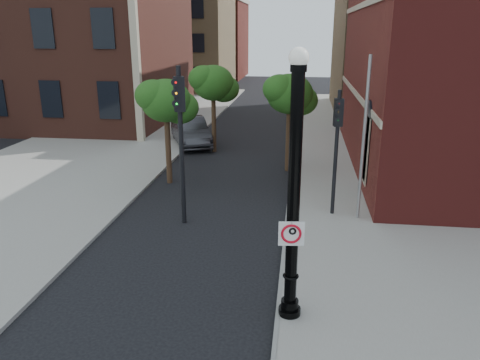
# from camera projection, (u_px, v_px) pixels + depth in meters

# --- Properties ---
(ground) EXTENTS (120.00, 120.00, 0.00)m
(ground) POSITION_uv_depth(u_px,v_px,m) (190.00, 316.00, 11.00)
(ground) COLOR black
(ground) RESTS_ON ground
(sidewalk_right) EXTENTS (8.00, 60.00, 0.12)m
(sidewalk_right) POSITION_uv_depth(u_px,v_px,m) (384.00, 189.00, 19.67)
(sidewalk_right) COLOR gray
(sidewalk_right) RESTS_ON ground
(sidewalk_left) EXTENTS (10.00, 50.00, 0.12)m
(sidewalk_left) POSITION_uv_depth(u_px,v_px,m) (116.00, 137.00, 29.10)
(sidewalk_left) COLOR gray
(sidewalk_left) RESTS_ON ground
(curb_edge) EXTENTS (0.10, 60.00, 0.14)m
(curb_edge) POSITION_uv_depth(u_px,v_px,m) (290.00, 184.00, 20.16)
(curb_edge) COLOR gray
(curb_edge) RESTS_ON ground
(bg_building_tan_a) EXTENTS (12.00, 12.00, 12.00)m
(bg_building_tan_a) POSITION_uv_depth(u_px,v_px,m) (175.00, 34.00, 52.20)
(bg_building_tan_a) COLOR #967A52
(bg_building_tan_a) RESTS_ON ground
(bg_building_red) EXTENTS (12.00, 12.00, 10.00)m
(bg_building_red) POSITION_uv_depth(u_px,v_px,m) (201.00, 41.00, 65.72)
(bg_building_red) COLOR #602316
(bg_building_red) RESTS_ON ground
(lamppost) EXTENTS (0.52, 0.52, 6.11)m
(lamppost) POSITION_uv_depth(u_px,v_px,m) (293.00, 205.00, 10.06)
(lamppost) COLOR black
(lamppost) RESTS_ON ground
(no_parking_sign) EXTENTS (0.56, 0.11, 0.56)m
(no_parking_sign) POSITION_uv_depth(u_px,v_px,m) (291.00, 233.00, 10.10)
(no_parking_sign) COLOR white
(no_parking_sign) RESTS_ON ground
(parked_car) EXTENTS (3.46, 5.12, 1.60)m
(parked_car) POSITION_uv_depth(u_px,v_px,m) (190.00, 131.00, 27.21)
(parked_car) COLOR #323137
(parked_car) RESTS_ON ground
(traffic_signal_left) EXTENTS (0.43, 0.47, 5.35)m
(traffic_signal_left) POSITION_uv_depth(u_px,v_px,m) (180.00, 120.00, 15.25)
(traffic_signal_left) COLOR black
(traffic_signal_left) RESTS_ON ground
(traffic_signal_right) EXTENTS (0.33, 0.39, 4.53)m
(traffic_signal_right) POSITION_uv_depth(u_px,v_px,m) (337.00, 133.00, 15.96)
(traffic_signal_right) COLOR black
(traffic_signal_right) RESTS_ON ground
(utility_pole) EXTENTS (0.11, 0.11, 5.69)m
(utility_pole) POSITION_uv_depth(u_px,v_px,m) (363.00, 142.00, 15.65)
(utility_pole) COLOR #999999
(utility_pole) RESTS_ON ground
(street_tree_a) EXTENTS (2.50, 2.26, 4.51)m
(street_tree_a) POSITION_uv_depth(u_px,v_px,m) (167.00, 102.00, 19.57)
(street_tree_a) COLOR #2F2113
(street_tree_a) RESTS_ON ground
(street_tree_b) EXTENTS (2.60, 2.35, 4.69)m
(street_tree_b) POSITION_uv_depth(u_px,v_px,m) (214.00, 84.00, 24.84)
(street_tree_b) COLOR #2F2113
(street_tree_b) RESTS_ON ground
(street_tree_c) EXTENTS (2.53, 2.29, 4.56)m
(street_tree_c) POSITION_uv_depth(u_px,v_px,m) (290.00, 95.00, 21.34)
(street_tree_c) COLOR #2F2113
(street_tree_c) RESTS_ON ground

